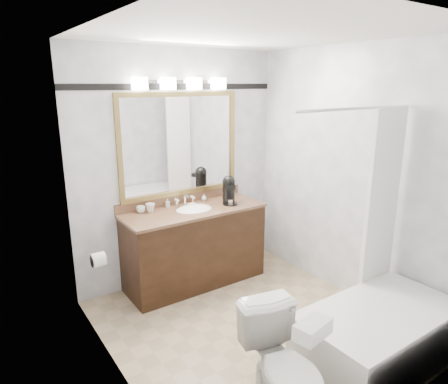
% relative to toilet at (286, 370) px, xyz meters
% --- Properties ---
extents(room, '(2.42, 2.62, 2.52)m').
position_rel_toilet_xyz_m(room, '(0.46, 0.92, 0.89)').
color(room, tan).
rests_on(room, ground).
extents(vanity, '(1.53, 0.58, 0.97)m').
position_rel_toilet_xyz_m(vanity, '(0.46, 1.94, 0.08)').
color(vanity, black).
rests_on(vanity, ground).
extents(mirror, '(1.40, 0.04, 1.10)m').
position_rel_toilet_xyz_m(mirror, '(0.46, 2.20, 1.14)').
color(mirror, olive).
rests_on(mirror, room).
extents(vanity_light_bar, '(1.02, 0.14, 0.12)m').
position_rel_toilet_xyz_m(vanity_light_bar, '(0.46, 2.15, 1.77)').
color(vanity_light_bar, silver).
rests_on(vanity_light_bar, room).
extents(accent_stripe, '(2.40, 0.01, 0.06)m').
position_rel_toilet_xyz_m(accent_stripe, '(0.46, 2.21, 1.74)').
color(accent_stripe, black).
rests_on(accent_stripe, room).
extents(bathtub, '(1.30, 0.75, 1.96)m').
position_rel_toilet_xyz_m(bathtub, '(1.02, 0.02, -0.08)').
color(bathtub, white).
rests_on(bathtub, ground).
extents(tp_roll, '(0.11, 0.12, 0.12)m').
position_rel_toilet_xyz_m(tp_roll, '(-0.68, 1.58, 0.34)').
color(tp_roll, white).
rests_on(tp_roll, room).
extents(toilet, '(0.55, 0.78, 0.72)m').
position_rel_toilet_xyz_m(toilet, '(0.00, 0.00, 0.00)').
color(toilet, white).
rests_on(toilet, ground).
extents(tissue_box, '(0.25, 0.17, 0.10)m').
position_rel_toilet_xyz_m(tissue_box, '(0.00, -0.20, 0.41)').
color(tissue_box, white).
rests_on(tissue_box, toilet).
extents(coffee_maker, '(0.17, 0.20, 0.31)m').
position_rel_toilet_xyz_m(coffee_maker, '(0.89, 1.90, 0.65)').
color(coffee_maker, black).
rests_on(coffee_maker, vanity).
extents(cup_left, '(0.10, 0.10, 0.07)m').
position_rel_toilet_xyz_m(cup_left, '(-0.05, 2.13, 0.52)').
color(cup_left, white).
rests_on(cup_left, vanity).
extents(cup_right, '(0.10, 0.10, 0.09)m').
position_rel_toilet_xyz_m(cup_right, '(0.04, 2.11, 0.53)').
color(cup_right, white).
rests_on(cup_right, vanity).
extents(soap_bottle_a, '(0.05, 0.05, 0.09)m').
position_rel_toilet_xyz_m(soap_bottle_a, '(0.26, 2.15, 0.53)').
color(soap_bottle_a, white).
rests_on(soap_bottle_a, vanity).
extents(soap_bottle_b, '(0.08, 0.08, 0.08)m').
position_rel_toilet_xyz_m(soap_bottle_b, '(0.71, 2.14, 0.53)').
color(soap_bottle_b, white).
rests_on(soap_bottle_b, vanity).
extents(soap_bar, '(0.08, 0.06, 0.02)m').
position_rel_toilet_xyz_m(soap_bar, '(0.50, 2.05, 0.50)').
color(soap_bar, beige).
rests_on(soap_bar, vanity).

